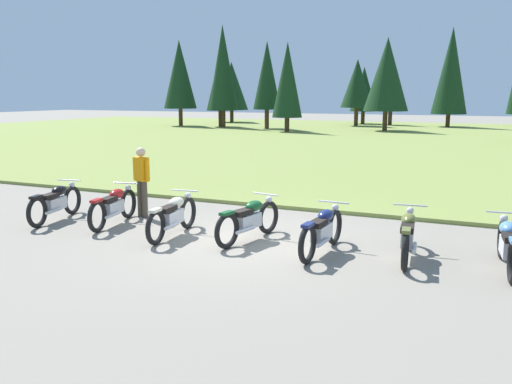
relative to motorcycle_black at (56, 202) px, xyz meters
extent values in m
plane|color=gray|center=(4.75, 0.16, -0.44)|extent=(140.00, 140.00, 0.00)
cube|color=olive|center=(4.75, 25.30, -0.39)|extent=(80.00, 44.00, 0.10)
cylinder|color=#47331E|center=(-12.30, 32.22, 0.34)|extent=(0.36, 0.36, 1.55)
cone|color=#143319|center=(-12.30, 32.22, 4.67)|extent=(2.51, 2.51, 7.10)
cylinder|color=#47331E|center=(1.27, 33.29, 0.38)|extent=(0.36, 0.36, 1.63)
cone|color=#143319|center=(1.27, 33.29, 3.96)|extent=(3.41, 3.41, 5.54)
cylinder|color=#47331E|center=(-2.38, 38.98, 0.43)|extent=(0.36, 0.36, 1.73)
cone|color=#143319|center=(-2.38, 38.98, 3.42)|extent=(2.88, 2.88, 4.24)
cylinder|color=#47331E|center=(-5.34, 29.25, 0.15)|extent=(0.36, 0.36, 1.17)
cone|color=#143319|center=(-5.34, 29.25, 3.53)|extent=(2.27, 2.27, 5.58)
cylinder|color=#47331E|center=(-2.60, 42.64, 0.21)|extent=(0.36, 0.36, 1.30)
cone|color=#143319|center=(-2.60, 42.64, 2.94)|extent=(2.58, 2.58, 4.17)
cylinder|color=#47331E|center=(-8.24, 32.21, 0.40)|extent=(0.36, 0.36, 1.67)
cone|color=#143319|center=(-8.24, 32.21, 3.98)|extent=(2.27, 2.27, 5.50)
cylinder|color=#47331E|center=(5.31, 40.77, 0.17)|extent=(0.36, 0.36, 1.21)
cone|color=#143319|center=(5.31, 40.77, 4.45)|extent=(3.01, 3.01, 7.34)
cylinder|color=#47331E|center=(-15.50, 40.26, 0.24)|extent=(0.36, 0.36, 1.35)
cone|color=#143319|center=(-15.50, 40.26, 3.29)|extent=(3.36, 3.36, 4.75)
cylinder|color=#47331E|center=(-12.94, 32.91, 0.32)|extent=(0.36, 0.36, 1.51)
cone|color=#143319|center=(-12.94, 32.91, 3.52)|extent=(2.42, 2.42, 4.90)
cylinder|color=#47331E|center=(-16.74, 32.48, 0.39)|extent=(0.36, 0.36, 1.66)
cone|color=#143319|center=(-16.74, 32.48, 4.19)|extent=(2.91, 2.91, 5.95)
cylinder|color=#47331E|center=(0.18, 41.56, 0.28)|extent=(0.36, 0.36, 1.43)
cone|color=#143319|center=(0.18, 41.56, 3.03)|extent=(2.04, 2.04, 4.06)
torus|color=black|center=(-0.13, 0.67, -0.09)|extent=(0.23, 0.71, 0.70)
torus|color=black|center=(0.13, -0.70, -0.09)|extent=(0.23, 0.71, 0.70)
cube|color=silver|center=(0.00, -0.01, -0.04)|extent=(0.32, 0.67, 0.28)
ellipsoid|color=black|center=(-0.03, 0.16, 0.24)|extent=(0.35, 0.52, 0.22)
cube|color=black|center=(0.04, -0.23, 0.18)|extent=(0.31, 0.51, 0.10)
cube|color=black|center=(0.13, -0.70, 0.25)|extent=(0.20, 0.34, 0.06)
cylinder|color=silver|center=(-0.11, 0.58, 0.42)|extent=(0.61, 0.15, 0.03)
sphere|color=silver|center=(-0.14, 0.69, 0.29)|extent=(0.14, 0.14, 0.14)
cylinder|color=silver|center=(0.19, -0.28, -0.14)|extent=(0.17, 0.55, 0.07)
torus|color=black|center=(1.38, 0.89, -0.09)|extent=(0.22, 0.71, 0.70)
torus|color=black|center=(1.62, -0.49, -0.09)|extent=(0.22, 0.71, 0.70)
cube|color=silver|center=(1.50, 0.20, -0.04)|extent=(0.31, 0.66, 0.28)
ellipsoid|color=#AD1919|center=(1.47, 0.37, 0.24)|extent=(0.34, 0.52, 0.22)
cube|color=black|center=(1.53, -0.02, 0.18)|extent=(0.30, 0.51, 0.10)
cube|color=#AD1919|center=(1.62, -0.49, 0.25)|extent=(0.19, 0.34, 0.06)
cylinder|color=silver|center=(1.39, 0.79, 0.42)|extent=(0.62, 0.14, 0.03)
sphere|color=silver|center=(1.37, 0.91, 0.29)|extent=(0.14, 0.14, 0.14)
cylinder|color=silver|center=(1.69, -0.07, -0.14)|extent=(0.16, 0.55, 0.07)
torus|color=black|center=(3.19, 0.60, -0.09)|extent=(0.16, 0.71, 0.70)
torus|color=black|center=(3.30, -0.80, -0.09)|extent=(0.16, 0.71, 0.70)
cube|color=silver|center=(3.25, -0.10, -0.04)|extent=(0.25, 0.65, 0.28)
ellipsoid|color=beige|center=(3.23, 0.08, 0.24)|extent=(0.30, 0.50, 0.22)
cube|color=black|center=(3.26, -0.32, 0.18)|extent=(0.26, 0.50, 0.10)
cube|color=beige|center=(3.30, -0.80, 0.25)|extent=(0.17, 0.33, 0.06)
cylinder|color=silver|center=(3.20, 0.50, 0.42)|extent=(0.62, 0.08, 0.03)
sphere|color=silver|center=(3.19, 0.62, 0.29)|extent=(0.14, 0.14, 0.14)
cylinder|color=silver|center=(3.41, -0.39, -0.14)|extent=(0.12, 0.55, 0.07)
torus|color=black|center=(4.96, 0.91, -0.09)|extent=(0.24, 0.71, 0.70)
torus|color=black|center=(4.69, -0.46, -0.09)|extent=(0.24, 0.71, 0.70)
cube|color=silver|center=(4.82, 0.23, -0.04)|extent=(0.32, 0.67, 0.28)
ellipsoid|color=#144C23|center=(4.86, 0.40, 0.24)|extent=(0.35, 0.52, 0.22)
cube|color=black|center=(4.78, 0.01, 0.18)|extent=(0.31, 0.51, 0.10)
cube|color=#144C23|center=(4.69, -0.46, 0.25)|extent=(0.20, 0.34, 0.06)
cylinder|color=silver|center=(4.94, 0.81, 0.42)|extent=(0.61, 0.15, 0.03)
sphere|color=silver|center=(4.97, 0.93, 0.29)|extent=(0.14, 0.14, 0.14)
cylinder|color=silver|center=(4.90, -0.10, -0.14)|extent=(0.18, 0.55, 0.07)
torus|color=black|center=(6.47, 0.67, -0.09)|extent=(0.14, 0.70, 0.70)
torus|color=black|center=(6.38, -0.73, -0.09)|extent=(0.14, 0.70, 0.70)
cube|color=silver|center=(6.42, -0.03, -0.04)|extent=(0.24, 0.65, 0.28)
ellipsoid|color=navy|center=(6.43, 0.15, 0.24)|extent=(0.29, 0.49, 0.22)
cube|color=black|center=(6.41, -0.25, 0.18)|extent=(0.25, 0.49, 0.10)
cube|color=navy|center=(6.38, -0.73, 0.25)|extent=(0.16, 0.33, 0.06)
cylinder|color=silver|center=(6.46, 0.57, 0.42)|extent=(0.62, 0.07, 0.03)
sphere|color=silver|center=(6.47, 0.69, 0.29)|extent=(0.14, 0.14, 0.14)
cylinder|color=silver|center=(6.55, -0.34, -0.14)|extent=(0.10, 0.55, 0.07)
torus|color=black|center=(7.84, 0.96, -0.09)|extent=(0.17, 0.71, 0.70)
torus|color=black|center=(7.98, -0.43, -0.09)|extent=(0.17, 0.71, 0.70)
cube|color=silver|center=(7.91, 0.27, -0.04)|extent=(0.26, 0.66, 0.28)
ellipsoid|color=brown|center=(7.90, 0.45, 0.24)|extent=(0.31, 0.50, 0.22)
cube|color=black|center=(7.94, 0.05, 0.18)|extent=(0.27, 0.50, 0.10)
cube|color=brown|center=(7.98, -0.43, 0.25)|extent=(0.17, 0.33, 0.06)
cylinder|color=silver|center=(7.85, 0.86, 0.42)|extent=(0.62, 0.09, 0.03)
sphere|color=silver|center=(7.84, 0.98, 0.29)|extent=(0.14, 0.14, 0.14)
cylinder|color=silver|center=(8.08, -0.02, -0.14)|extent=(0.12, 0.55, 0.07)
torus|color=black|center=(9.46, 0.99, -0.09)|extent=(0.17, 0.71, 0.70)
cube|color=silver|center=(9.53, 0.29, -0.04)|extent=(0.26, 0.66, 0.28)
ellipsoid|color=#598CC6|center=(9.52, 0.47, 0.24)|extent=(0.31, 0.50, 0.22)
cube|color=black|center=(9.56, 0.07, 0.18)|extent=(0.27, 0.50, 0.10)
cylinder|color=silver|center=(9.47, 0.89, 0.42)|extent=(0.62, 0.10, 0.03)
sphere|color=silver|center=(9.46, 1.01, 0.29)|extent=(0.14, 0.14, 0.14)
cylinder|color=#4C4233|center=(1.52, 1.17, 0.00)|extent=(0.14, 0.14, 0.88)
cylinder|color=#4C4233|center=(1.69, 1.11, 0.00)|extent=(0.14, 0.14, 0.88)
cube|color=orange|center=(1.61, 1.14, 0.72)|extent=(0.41, 0.33, 0.56)
sphere|color=beige|center=(1.61, 1.14, 1.12)|extent=(0.22, 0.22, 0.22)
cylinder|color=orange|center=(1.39, 1.22, 0.70)|extent=(0.09, 0.09, 0.52)
cylinder|color=orange|center=(1.83, 1.06, 0.70)|extent=(0.09, 0.09, 0.52)
camera|label=1|loc=(9.22, -9.30, 2.46)|focal=37.83mm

